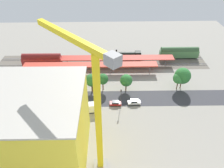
# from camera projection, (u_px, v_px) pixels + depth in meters

# --- Properties ---
(ground_plane) EXTENTS (152.70, 152.70, 0.00)m
(ground_plane) POSITION_uv_depth(u_px,v_px,m) (102.00, 91.00, 83.94)
(ground_plane) COLOR gray
(ground_plane) RESTS_ON ground
(rail_bed) EXTENTS (95.57, 14.94, 0.01)m
(rail_bed) POSITION_uv_depth(u_px,v_px,m) (102.00, 62.00, 101.93)
(rail_bed) COLOR #665E54
(rail_bed) RESTS_ON ground
(street_asphalt) EXTENTS (95.52, 9.89, 0.01)m
(street_asphalt) POSITION_uv_depth(u_px,v_px,m) (102.00, 99.00, 79.96)
(street_asphalt) COLOR #38383D
(street_asphalt) RESTS_ON ground
(track_rails) EXTENTS (95.44, 8.50, 0.12)m
(track_rails) POSITION_uv_depth(u_px,v_px,m) (102.00, 62.00, 101.82)
(track_rails) COLOR #9E9EA8
(track_rails) RESTS_ON ground
(platform_canopy_near) EXTENTS (56.27, 4.76, 4.08)m
(platform_canopy_near) POSITION_uv_depth(u_px,v_px,m) (91.00, 65.00, 92.38)
(platform_canopy_near) COLOR #C63D2D
(platform_canopy_near) RESTS_ON ground
(platform_canopy_far) EXTENTS (65.66, 5.36, 3.90)m
(platform_canopy_far) POSITION_uv_depth(u_px,v_px,m) (100.00, 58.00, 97.47)
(platform_canopy_far) COLOR #B73328
(platform_canopy_far) RESTS_ON ground
(locomotive) EXTENTS (14.36, 2.70, 4.87)m
(locomotive) POSITION_uv_depth(u_px,v_px,m) (129.00, 55.00, 103.66)
(locomotive) COLOR black
(locomotive) RESTS_ON ground
(passenger_coach) EXTENTS (18.19, 3.00, 5.69)m
(passenger_coach) POSITION_uv_depth(u_px,v_px,m) (179.00, 52.00, 103.46)
(passenger_coach) COLOR black
(passenger_coach) RESTS_ON ground
(freight_coach_far) EXTENTS (17.27, 3.29, 6.24)m
(freight_coach_far) POSITION_uv_depth(u_px,v_px,m) (42.00, 60.00, 96.99)
(freight_coach_far) COLOR black
(freight_coach_far) RESTS_ON ground
(parked_car_0) EXTENTS (4.48, 1.86, 1.70)m
(parked_car_0) POSITION_uv_depth(u_px,v_px,m) (134.00, 102.00, 77.15)
(parked_car_0) COLOR black
(parked_car_0) RESTS_ON ground
(parked_car_1) EXTENTS (4.08, 1.92, 1.59)m
(parked_car_1) POSITION_uv_depth(u_px,v_px,m) (115.00, 103.00, 76.72)
(parked_car_1) COLOR black
(parked_car_1) RESTS_ON ground
(parked_car_2) EXTENTS (4.75, 1.95, 1.70)m
(parked_car_2) POSITION_uv_depth(u_px,v_px,m) (93.00, 104.00, 76.36)
(parked_car_2) COLOR black
(parked_car_2) RESTS_ON ground
(parked_car_3) EXTENTS (4.46, 1.88, 1.71)m
(parked_car_3) POSITION_uv_depth(u_px,v_px,m) (71.00, 104.00, 76.22)
(parked_car_3) COLOR black
(parked_car_3) RESTS_ON ground
(parked_car_4) EXTENTS (4.47, 1.79, 1.68)m
(parked_car_4) POSITION_uv_depth(u_px,v_px,m) (50.00, 104.00, 76.33)
(parked_car_4) COLOR black
(parked_car_4) RESTS_ON ground
(parked_car_5) EXTENTS (4.55, 2.05, 1.76)m
(parked_car_5) POSITION_uv_depth(u_px,v_px,m) (30.00, 103.00, 76.61)
(parked_car_5) COLOR black
(parked_car_5) RESTS_ON ground
(parked_car_6) EXTENTS (4.12, 1.90, 1.77)m
(parked_car_6) POSITION_uv_depth(u_px,v_px,m) (8.00, 104.00, 76.37)
(parked_car_6) COLOR black
(parked_car_6) RESTS_ON ground
(construction_building) EXTENTS (32.09, 24.11, 20.57)m
(construction_building) POSITION_uv_depth(u_px,v_px,m) (20.00, 130.00, 53.84)
(construction_building) COLOR yellow
(construction_building) RESTS_ON ground
(construction_roof_slab) EXTENTS (32.69, 24.72, 0.40)m
(construction_roof_slab) POSITION_uv_depth(u_px,v_px,m) (8.00, 96.00, 47.78)
(construction_roof_slab) COLOR #B7B2A8
(construction_roof_slab) RESTS_ON construction_building
(tower_crane) EXTENTS (17.88, 20.13, 34.55)m
(tower_crane) POSITION_uv_depth(u_px,v_px,m) (92.00, 104.00, 46.31)
(tower_crane) COLOR gray
(tower_crane) RESTS_ON ground
(box_truck_0) EXTENTS (10.35, 3.28, 3.34)m
(box_truck_0) POSITION_uv_depth(u_px,v_px,m) (82.00, 108.00, 73.16)
(box_truck_0) COLOR black
(box_truck_0) RESTS_ON ground
(box_truck_1) EXTENTS (8.46, 3.13, 3.32)m
(box_truck_1) POSITION_uv_depth(u_px,v_px,m) (12.00, 108.00, 73.26)
(box_truck_1) COLOR black
(box_truck_1) RESTS_ON ground
(street_tree_0) EXTENTS (5.99, 5.99, 8.70)m
(street_tree_0) POSITION_uv_depth(u_px,v_px,m) (35.00, 79.00, 80.09)
(street_tree_0) COLOR brown
(street_tree_0) RESTS_ON ground
(street_tree_1) EXTENTS (4.23, 4.23, 7.10)m
(street_tree_1) POSITION_uv_depth(u_px,v_px,m) (179.00, 78.00, 81.93)
(street_tree_1) COLOR brown
(street_tree_1) RESTS_ON ground
(street_tree_2) EXTENTS (4.60, 4.60, 6.91)m
(street_tree_2) POSITION_uv_depth(u_px,v_px,m) (126.00, 80.00, 81.46)
(street_tree_2) COLOR brown
(street_tree_2) RESTS_ON ground
(street_tree_3) EXTENTS (6.14, 6.14, 8.64)m
(street_tree_3) POSITION_uv_depth(u_px,v_px,m) (183.00, 76.00, 82.22)
(street_tree_3) COLOR brown
(street_tree_3) RESTS_ON ground
(street_tree_4) EXTENTS (4.75, 4.75, 7.53)m
(street_tree_4) POSITION_uv_depth(u_px,v_px,m) (92.00, 80.00, 80.57)
(street_tree_4) COLOR brown
(street_tree_4) RESTS_ON ground
(street_tree_5) EXTENTS (4.14, 4.14, 6.99)m
(street_tree_5) POSITION_uv_depth(u_px,v_px,m) (103.00, 79.00, 81.62)
(street_tree_5) COLOR brown
(street_tree_5) RESTS_ON ground
(traffic_light) EXTENTS (0.50, 0.36, 7.11)m
(traffic_light) POSITION_uv_depth(u_px,v_px,m) (121.00, 95.00, 73.95)
(traffic_light) COLOR #333333
(traffic_light) RESTS_ON ground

